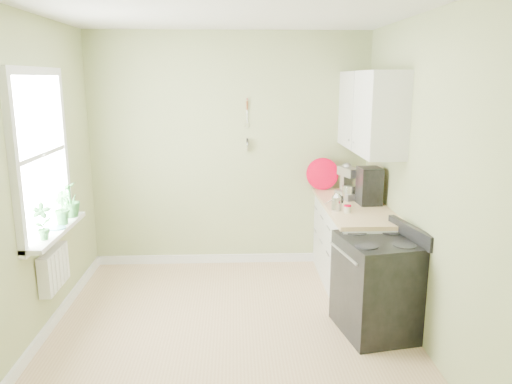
{
  "coord_description": "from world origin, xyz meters",
  "views": [
    {
      "loc": [
        0.05,
        -3.93,
        2.17
      ],
      "look_at": [
        0.25,
        0.55,
        1.15
      ],
      "focal_mm": 35.0,
      "sensor_mm": 36.0,
      "label": 1
    }
  ],
  "objects_px": {
    "stove": "(377,285)",
    "coffee_maker": "(369,187)",
    "stand_mixer": "(348,184)",
    "kettle": "(337,202)"
  },
  "relations": [
    {
      "from": "stove",
      "to": "coffee_maker",
      "type": "height_order",
      "value": "coffee_maker"
    },
    {
      "from": "stove",
      "to": "coffee_maker",
      "type": "relative_size",
      "value": 2.52
    },
    {
      "from": "stove",
      "to": "coffee_maker",
      "type": "distance_m",
      "value": 1.18
    },
    {
      "from": "stand_mixer",
      "to": "coffee_maker",
      "type": "xyz_separation_m",
      "value": [
        0.15,
        -0.27,
        0.02
      ]
    },
    {
      "from": "stove",
      "to": "coffee_maker",
      "type": "xyz_separation_m",
      "value": [
        0.15,
        0.96,
        0.66
      ]
    },
    {
      "from": "stand_mixer",
      "to": "coffee_maker",
      "type": "relative_size",
      "value": 0.97
    },
    {
      "from": "stand_mixer",
      "to": "stove",
      "type": "bearing_deg",
      "value": -90.06
    },
    {
      "from": "stand_mixer",
      "to": "kettle",
      "type": "xyz_separation_m",
      "value": [
        -0.23,
        -0.51,
        -0.07
      ]
    },
    {
      "from": "stand_mixer",
      "to": "coffee_maker",
      "type": "height_order",
      "value": "coffee_maker"
    },
    {
      "from": "kettle",
      "to": "coffee_maker",
      "type": "distance_m",
      "value": 0.46
    }
  ]
}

